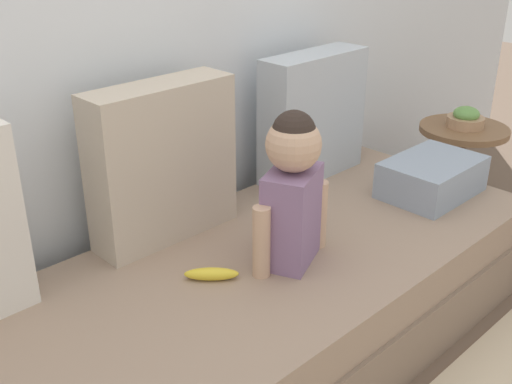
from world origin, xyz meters
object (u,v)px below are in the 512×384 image
Objects in this scene: folded_blanket at (432,177)px; fruit_bowl at (466,119)px; throw_pillow_right at (313,116)px; couch at (236,322)px; side_table at (461,147)px; toddler at (292,187)px; banana at (211,274)px; throw_pillow_center at (163,163)px.

folded_blanket is 2.27× the size of fruit_bowl.
throw_pillow_right is at bearing 112.11° from folded_blanket.
fruit_bowl reaches higher than couch.
couch is 1.59m from side_table.
toddler is (-0.59, -0.43, -0.00)m from throw_pillow_right.
toddler is 1.08× the size of side_table.
throw_pillow_right is at bearing 161.66° from side_table.
folded_blanket is at bearing -7.28° from banana.
toddler is at bearing -21.05° from couch.
throw_pillow_center reaches higher than fruit_bowl.
side_table is (1.67, 0.07, -0.04)m from banana.
couch is at bearing -12.93° from banana.
folded_blanket is (0.19, -0.47, -0.19)m from throw_pillow_right.
throw_pillow_right is 0.87m from fruit_bowl.
toddler is 1.42m from fruit_bowl.
couch is at bearing 173.22° from folded_blanket.
banana is at bearing -177.67° from fruit_bowl.
throw_pillow_right is 0.73m from toddler.
throw_pillow_center is 1.15× the size of side_table.
throw_pillow_center is (0.00, 0.36, 0.47)m from couch.
toddler reaches higher than banana.
toddler is (0.18, -0.07, 0.46)m from couch.
fruit_bowl is at bearing 6.38° from toddler.
fruit_bowl reaches higher than folded_blanket.
fruit_bowl is (1.40, 0.16, -0.13)m from toddler.
couch is 0.96m from throw_pillow_right.
side_table is (1.40, 0.16, -0.28)m from toddler.
throw_pillow_right is 0.95m from banana.
throw_pillow_right is 2.97× the size of fruit_bowl.
throw_pillow_right is 1.31× the size of folded_blanket.
side_table is at bearing 0.00° from fruit_bowl.
couch is 5.24× the size of side_table.
throw_pillow_right is at bearing 0.00° from throw_pillow_center.
banana is at bearing -177.67° from side_table.
couch is 14.59× the size of banana.
folded_blanket is at bearing -3.27° from toddler.
banana is (-0.08, -0.34, -0.25)m from throw_pillow_center.
couch is at bearing -155.12° from throw_pillow_right.
throw_pillow_center is at bearing 113.01° from toddler.
throw_pillow_center is 3.19× the size of banana.
toddler is 0.37m from banana.
fruit_bowl is (1.67, 0.07, 0.11)m from banana.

